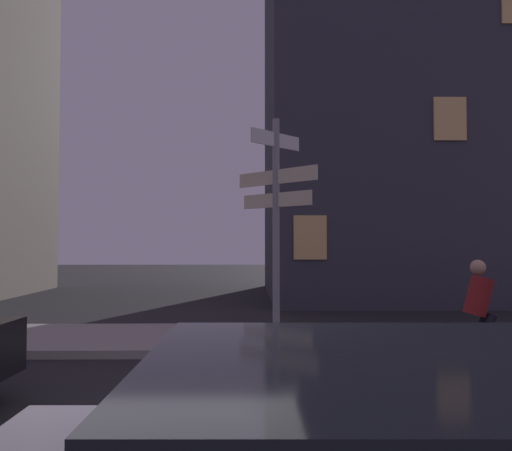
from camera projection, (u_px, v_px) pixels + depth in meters
The scene contains 4 objects.
sidewalk_kerb at pixel (205, 339), 9.54m from camera, with size 40.00×2.73×0.14m, color #9E9991.
signpost at pixel (276, 211), 8.61m from camera, with size 1.25×1.25×3.80m.
cyclist at pixel (482, 320), 7.39m from camera, with size 1.82×0.33×1.61m.
building_right_block at pixel (404, 70), 18.33m from camera, with size 9.68×8.22×16.08m.
Camera 1 is at (0.81, -3.66, 1.85)m, focal length 36.05 mm.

